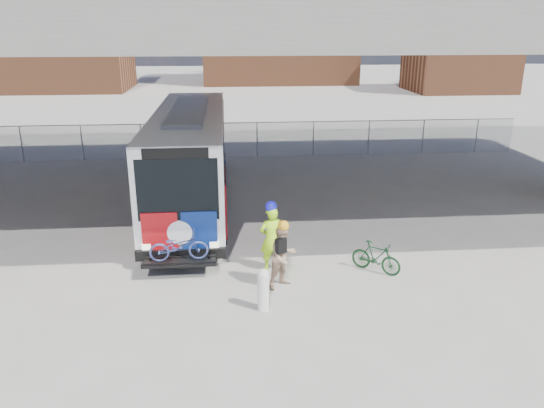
{
  "coord_description": "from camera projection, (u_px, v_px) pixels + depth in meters",
  "views": [
    {
      "loc": [
        -0.63,
        -15.49,
        6.6
      ],
      "look_at": [
        0.67,
        -0.71,
        1.6
      ],
      "focal_mm": 35.0,
      "sensor_mm": 36.0,
      "label": 1
    }
  ],
  "objects": [
    {
      "name": "bollard",
      "position": [
        263.0,
        288.0,
        12.8
      ],
      "size": [
        0.28,
        0.28,
        1.09
      ],
      "color": "silver",
      "rests_on": "ground"
    },
    {
      "name": "bus",
      "position": [
        190.0,
        150.0,
        20.26
      ],
      "size": [
        2.67,
        12.9,
        3.69
      ],
      "color": "silver",
      "rests_on": "ground"
    },
    {
      "name": "cyclist_tan",
      "position": [
        283.0,
        256.0,
        13.88
      ],
      "size": [
        1.04,
        0.99,
        1.86
      ],
      "rotation": [
        0.0,
        0.0,
        0.59
      ],
      "color": "tan",
      "rests_on": "ground"
    },
    {
      "name": "chainlink_fence",
      "position": [
        238.0,
        130.0,
        27.66
      ],
      "size": [
        30.0,
        0.06,
        30.0
      ],
      "color": "gray",
      "rests_on": "ground"
    },
    {
      "name": "cyclist_hivis",
      "position": [
        271.0,
        237.0,
        14.85
      ],
      "size": [
        0.77,
        0.61,
        2.04
      ],
      "rotation": [
        0.0,
        0.0,
        3.41
      ],
      "color": "#B4FF1A",
      "rests_on": "ground"
    },
    {
      "name": "ground",
      "position": [
        249.0,
        245.0,
        16.78
      ],
      "size": [
        160.0,
        160.0,
        0.0
      ],
      "primitive_type": "plane",
      "color": "#9E9991",
      "rests_on": "ground"
    },
    {
      "name": "overpass",
      "position": [
        241.0,
        27.0,
        18.47
      ],
      "size": [
        40.0,
        16.0,
        7.95
      ],
      "color": "#605E59",
      "rests_on": "ground"
    },
    {
      "name": "brick_buildings",
      "position": [
        240.0,
        37.0,
        60.68
      ],
      "size": [
        54.0,
        22.0,
        12.0
      ],
      "color": "brown",
      "rests_on": "ground"
    },
    {
      "name": "bike_parked",
      "position": [
        376.0,
        257.0,
        14.85
      ],
      "size": [
        1.4,
        1.26,
        0.89
      ],
      "primitive_type": "imported",
      "rotation": [
        0.0,
        0.0,
        0.88
      ],
      "color": "#133B1B",
      "rests_on": "ground"
    }
  ]
}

